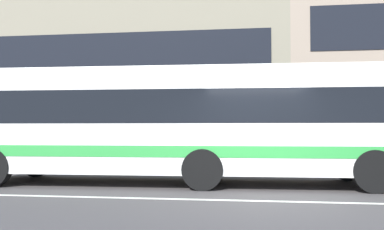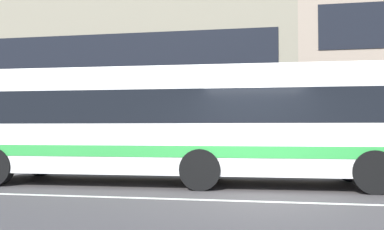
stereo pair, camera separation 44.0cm
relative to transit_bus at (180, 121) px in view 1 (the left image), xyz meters
name	(u,v)px [view 1 (the left image)]	position (x,y,z in m)	size (l,w,h in m)	color
ground_plane	(261,201)	(2.08, -2.48, -1.69)	(160.00, 160.00, 0.00)	#454141
lane_centre_line	(261,201)	(2.08, -2.48, -1.69)	(60.00, 0.16, 0.01)	silver
apartment_block_left	(98,79)	(-7.52, 13.65, 3.00)	(22.85, 9.64, 9.38)	gray
transit_bus	(180,121)	(0.00, 0.00, 0.00)	(11.46, 2.93, 3.07)	white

